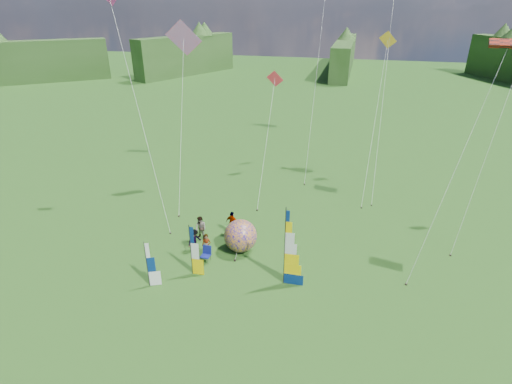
% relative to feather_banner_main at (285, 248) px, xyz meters
% --- Properties ---
extents(ground, '(220.00, 220.00, 0.00)m').
position_rel_feather_banner_main_xyz_m(ground, '(-1.05, -2.84, -2.57)').
color(ground, '#395F20').
rests_on(ground, ground).
extents(treeline_ring, '(210.00, 210.00, 8.00)m').
position_rel_feather_banner_main_xyz_m(treeline_ring, '(-1.05, -2.84, 1.43)').
color(treeline_ring, '#385827').
rests_on(treeline_ring, ground).
extents(feather_banner_main, '(1.39, 0.13, 5.14)m').
position_rel_feather_banner_main_xyz_m(feather_banner_main, '(0.00, 0.00, 0.00)').
color(feather_banner_main, navy).
rests_on(feather_banner_main, ground).
extents(side_banner_left, '(0.98, 0.15, 3.50)m').
position_rel_feather_banner_main_xyz_m(side_banner_left, '(-5.83, -0.52, -0.82)').
color(side_banner_left, yellow).
rests_on(side_banner_left, ground).
extents(side_banner_far, '(0.88, 0.46, 3.09)m').
position_rel_feather_banner_main_xyz_m(side_banner_far, '(-7.93, -2.31, -1.03)').
color(side_banner_far, white).
rests_on(side_banner_far, ground).
extents(bol_inflatable, '(2.72, 2.72, 2.31)m').
position_rel_feather_banner_main_xyz_m(bol_inflatable, '(-3.60, 2.85, -1.42)').
color(bol_inflatable, '#04007C').
rests_on(bol_inflatable, ground).
extents(spectator_a, '(0.66, 0.47, 1.72)m').
position_rel_feather_banner_main_xyz_m(spectator_a, '(-5.62, 1.54, -1.71)').
color(spectator_a, '#66594C').
rests_on(spectator_a, ground).
extents(spectator_b, '(1.00, 0.74, 1.85)m').
position_rel_feather_banner_main_xyz_m(spectator_b, '(-6.79, 3.46, -1.65)').
color(spectator_b, '#66594C').
rests_on(spectator_b, ground).
extents(spectator_c, '(0.89, 1.13, 1.67)m').
position_rel_feather_banner_main_xyz_m(spectator_c, '(-6.69, 2.01, -1.74)').
color(spectator_c, '#66594C').
rests_on(spectator_c, ground).
extents(spectator_d, '(1.17, 0.75, 1.85)m').
position_rel_feather_banner_main_xyz_m(spectator_d, '(-4.79, 4.77, -1.64)').
color(spectator_d, '#66594C').
rests_on(spectator_d, ground).
extents(camp_chair, '(0.67, 0.67, 1.12)m').
position_rel_feather_banner_main_xyz_m(camp_chair, '(-5.45, 0.90, -2.01)').
color(camp_chair, navy).
rests_on(camp_chair, ground).
extents(kite_whale, '(8.78, 14.80, 20.30)m').
position_rel_feather_banner_main_xyz_m(kite_whale, '(5.42, 17.90, 7.58)').
color(kite_whale, black).
rests_on(kite_whale, ground).
extents(kite_rainbow_delta, '(10.09, 12.96, 15.48)m').
position_rel_feather_banner_main_xyz_m(kite_rainbow_delta, '(-10.49, 9.51, 5.17)').
color(kite_rainbow_delta, '#FA2F22').
rests_on(kite_rainbow_delta, ground).
extents(kite_parafoil, '(11.23, 12.32, 15.74)m').
position_rel_feather_banner_main_xyz_m(kite_parafoil, '(9.40, 4.60, 5.30)').
color(kite_parafoil, '#A71D0A').
rests_on(kite_parafoil, ground).
extents(small_kite_red, '(6.16, 12.59, 10.46)m').
position_rel_feather_banner_main_xyz_m(small_kite_red, '(-4.22, 13.51, 2.66)').
color(small_kite_red, red).
rests_on(small_kite_red, ground).
extents(small_kite_orange, '(4.44, 11.65, 13.96)m').
position_rel_feather_banner_main_xyz_m(small_kite_orange, '(4.93, 15.76, 4.41)').
color(small_kite_orange, yellow).
rests_on(small_kite_orange, ground).
extents(small_kite_yellow, '(6.28, 9.96, 15.25)m').
position_rel_feather_banner_main_xyz_m(small_kite_yellow, '(12.41, 9.40, 5.06)').
color(small_kite_yellow, '#F2FF28').
rests_on(small_kite_yellow, ground).
extents(small_kite_pink, '(8.14, 7.82, 17.23)m').
position_rel_feather_banner_main_xyz_m(small_kite_pink, '(-12.28, 6.39, 6.05)').
color(small_kite_pink, '#DE3B98').
rests_on(small_kite_pink, ground).
extents(small_kite_green, '(6.15, 11.81, 19.71)m').
position_rel_feather_banner_main_xyz_m(small_kite_green, '(-0.79, 19.47, 7.28)').
color(small_kite_green, green).
rests_on(small_kite_green, ground).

